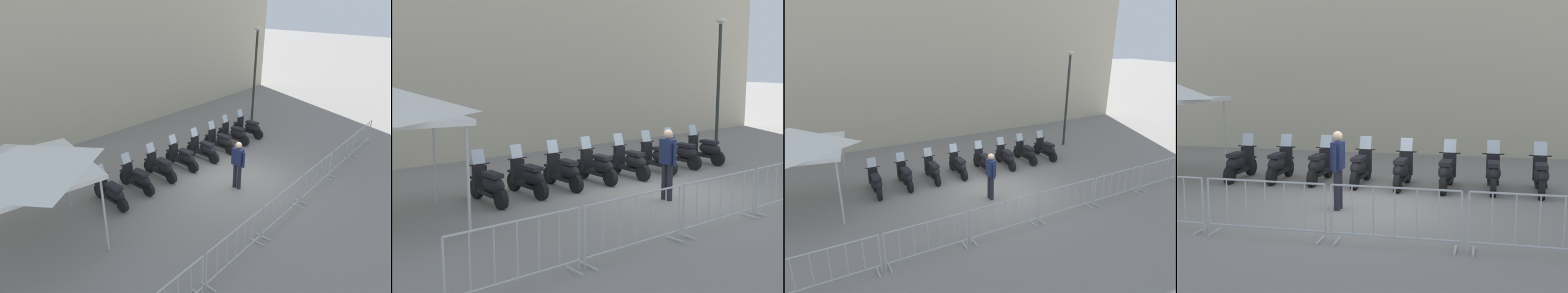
# 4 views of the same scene
# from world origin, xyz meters

# --- Properties ---
(ground_plane) EXTENTS (120.00, 120.00, 0.00)m
(ground_plane) POSITION_xyz_m (0.00, 0.00, 0.00)
(ground_plane) COLOR gray
(motorcycle_0) EXTENTS (0.63, 1.72, 1.24)m
(motorcycle_0) POSITION_xyz_m (-4.26, 1.22, 0.45)
(motorcycle_0) COLOR black
(motorcycle_0) RESTS_ON ground
(motorcycle_1) EXTENTS (0.65, 1.72, 1.24)m
(motorcycle_1) POSITION_xyz_m (-3.15, 1.50, 0.45)
(motorcycle_1) COLOR black
(motorcycle_1) RESTS_ON ground
(motorcycle_2) EXTENTS (0.61, 1.72, 1.24)m
(motorcycle_2) POSITION_xyz_m (-2.03, 1.74, 0.45)
(motorcycle_2) COLOR black
(motorcycle_2) RESTS_ON ground
(motorcycle_3) EXTENTS (0.62, 1.72, 1.24)m
(motorcycle_3) POSITION_xyz_m (-0.90, 1.90, 0.45)
(motorcycle_3) COLOR black
(motorcycle_3) RESTS_ON ground
(motorcycle_4) EXTENTS (0.60, 1.72, 1.24)m
(motorcycle_4) POSITION_xyz_m (0.24, 1.98, 0.45)
(motorcycle_4) COLOR black
(motorcycle_4) RESTS_ON ground
(motorcycle_5) EXTENTS (0.58, 1.73, 1.24)m
(motorcycle_5) POSITION_xyz_m (1.37, 2.18, 0.45)
(motorcycle_5) COLOR black
(motorcycle_5) RESTS_ON ground
(motorcycle_6) EXTENTS (0.66, 1.72, 1.24)m
(motorcycle_6) POSITION_xyz_m (2.49, 2.45, 0.45)
(motorcycle_6) COLOR black
(motorcycle_6) RESTS_ON ground
(motorcycle_7) EXTENTS (0.61, 1.72, 1.24)m
(motorcycle_7) POSITION_xyz_m (3.62, 2.60, 0.45)
(motorcycle_7) COLOR black
(motorcycle_7) RESTS_ON ground
(barrier_segment_0) EXTENTS (2.27, 0.79, 1.07)m
(barrier_segment_0) POSITION_xyz_m (-5.46, -3.54, 0.53)
(barrier_segment_0) COLOR #B2B5B7
(barrier_segment_0) RESTS_ON ground
(barrier_segment_1) EXTENTS (2.27, 0.79, 1.07)m
(barrier_segment_1) POSITION_xyz_m (-3.10, -3.14, 0.53)
(barrier_segment_1) COLOR #B2B5B7
(barrier_segment_1) RESTS_ON ground
(barrier_segment_2) EXTENTS (2.27, 0.79, 1.07)m
(barrier_segment_2) POSITION_xyz_m (-0.75, -2.75, 0.53)
(barrier_segment_2) COLOR #B2B5B7
(barrier_segment_2) RESTS_ON ground
(street_lamp) EXTENTS (0.36, 0.36, 4.92)m
(street_lamp) POSITION_xyz_m (5.56, 4.16, 3.03)
(street_lamp) COLOR #2D332D
(street_lamp) RESTS_ON ground
(officer_near_row_end) EXTENTS (0.27, 0.55, 1.73)m
(officer_near_row_end) POSITION_xyz_m (-0.37, -0.51, 0.98)
(officer_near_row_end) COLOR #23232D
(officer_near_row_end) RESTS_ON ground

